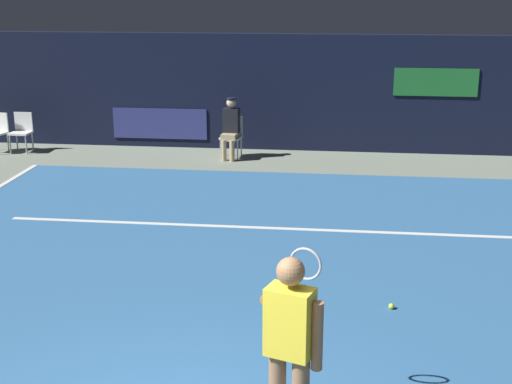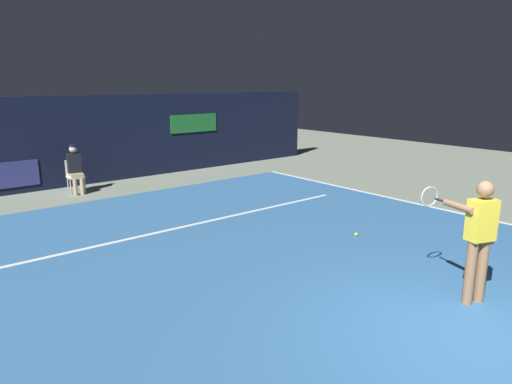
{
  "view_description": "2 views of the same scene",
  "coord_description": "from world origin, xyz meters",
  "px_view_note": "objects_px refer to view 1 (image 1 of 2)",
  "views": [
    {
      "loc": [
        1.22,
        -4.46,
        3.72
      ],
      "look_at": [
        0.08,
        5.29,
        0.82
      ],
      "focal_mm": 50.27,
      "sensor_mm": 36.0,
      "label": 1
    },
    {
      "loc": [
        -5.18,
        -2.14,
        3.0
      ],
      "look_at": [
        0.55,
        4.82,
        0.84
      ],
      "focal_mm": 32.68,
      "sensor_mm": 36.0,
      "label": 2
    }
  ],
  "objects_px": {
    "line_judge_on_chair": "(231,127)",
    "courtside_chair_far": "(22,130)",
    "tennis_player": "(291,345)",
    "tennis_ball": "(391,306)"
  },
  "relations": [
    {
      "from": "courtside_chair_far",
      "to": "line_judge_on_chair",
      "type": "bearing_deg",
      "value": -1.25
    },
    {
      "from": "tennis_player",
      "to": "courtside_chair_far",
      "type": "relative_size",
      "value": 1.97
    },
    {
      "from": "line_judge_on_chair",
      "to": "tennis_ball",
      "type": "distance_m",
      "value": 7.82
    },
    {
      "from": "line_judge_on_chair",
      "to": "courtside_chair_far",
      "type": "distance_m",
      "value": 4.78
    },
    {
      "from": "tennis_player",
      "to": "tennis_ball",
      "type": "distance_m",
      "value": 3.12
    },
    {
      "from": "line_judge_on_chair",
      "to": "tennis_ball",
      "type": "height_order",
      "value": "line_judge_on_chair"
    },
    {
      "from": "line_judge_on_chair",
      "to": "courtside_chair_far",
      "type": "xyz_separation_m",
      "value": [
        -4.77,
        0.1,
        -0.18
      ]
    },
    {
      "from": "tennis_player",
      "to": "line_judge_on_chair",
      "type": "xyz_separation_m",
      "value": [
        -1.99,
        10.0,
        -0.3
      ]
    },
    {
      "from": "tennis_player",
      "to": "courtside_chair_far",
      "type": "bearing_deg",
      "value": 123.8
    },
    {
      "from": "line_judge_on_chair",
      "to": "courtside_chair_far",
      "type": "relative_size",
      "value": 1.5
    }
  ]
}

